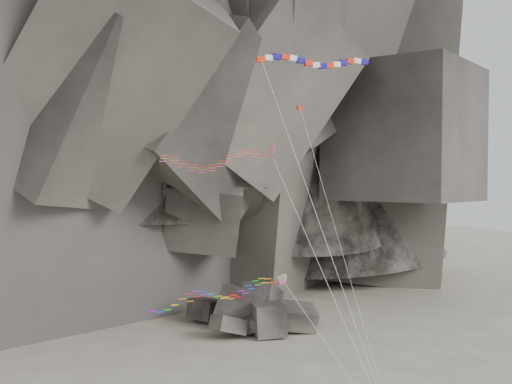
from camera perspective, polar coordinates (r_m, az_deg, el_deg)
name	(u,v)px	position (r m, az deg, el deg)	size (l,w,h in m)	color
headland	(117,52)	(119.71, -12.27, 12.05)	(110.00, 70.00, 84.00)	#585148
boulder_field	(183,324)	(84.41, -6.48, -11.55)	(59.81, 16.35, 6.86)	#47423F
delta_kite	(213,159)	(52.25, -3.89, 2.92)	(14.89, 13.28, 22.88)	red
banner_kite	(315,64)	(52.68, 5.24, 11.23)	(9.73, 9.29, 29.41)	red
parafoil_kite	(213,294)	(52.47, -3.81, -9.05)	(16.09, 11.45, 11.37)	#E2EF0D
pennant_kite	(321,180)	(49.89, 5.77, 1.07)	(4.38, 8.25, 25.30)	red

